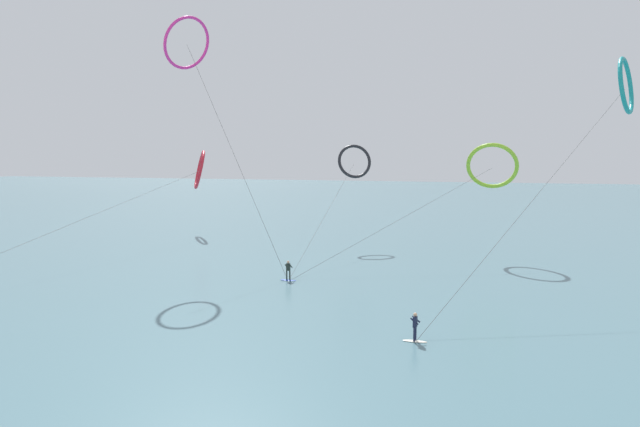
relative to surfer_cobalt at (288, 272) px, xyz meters
The scene contains 8 objects.
sea_water 70.81m from the surfer_cobalt, 84.54° to the left, with size 400.00×200.00×0.08m, color #476B75.
surfer_cobalt is the anchor object (origin of this frame).
surfer_ivory 17.46m from the surfer_cobalt, 47.05° to the right, with size 1.40×0.62×1.70m.
kite_crimson 33.01m from the surfer_cobalt, 130.28° to the left, with size 4.08×51.73×11.24m.
kite_teal 32.29m from the surfer_cobalt, 17.46° to the left, with size 16.52×23.76×18.87m.
kite_magenta 24.08m from the surfer_cobalt, 156.23° to the left, with size 13.82×7.96×23.63m.
kite_lime 24.44m from the surfer_cobalt, 43.01° to the left, with size 19.42×17.19×11.92m.
kite_charcoal 21.97m from the surfer_cobalt, 85.73° to the left, with size 4.15×21.56×11.86m.
Camera 1 is at (8.11, -5.95, 10.83)m, focal length 31.51 mm.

